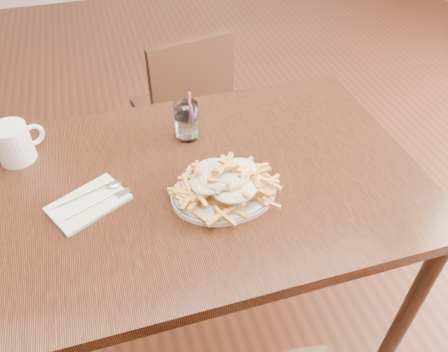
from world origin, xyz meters
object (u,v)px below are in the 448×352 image
object	(u,v)px
chair_far	(186,104)
coffee_mug	(14,143)
fries_plate	(224,193)
loaded_fries	(224,179)
water_glass	(187,123)
table	(206,196)

from	to	relation	value
chair_far	coffee_mug	size ratio (longest dim) A/B	5.91
fries_plate	coffee_mug	distance (m)	0.62
loaded_fries	water_glass	world-z (taller)	water_glass
chair_far	coffee_mug	xyz separation A→B (m)	(-0.61, -0.57, 0.35)
chair_far	fries_plate	distance (m)	0.94
table	chair_far	size ratio (longest dim) A/B	1.48
table	coffee_mug	world-z (taller)	coffee_mug
chair_far	water_glass	distance (m)	0.71
fries_plate	loaded_fries	xyz separation A→B (m)	(-0.00, 0.00, 0.05)
fries_plate	coffee_mug	xyz separation A→B (m)	(-0.53, 0.32, 0.05)
water_glass	fries_plate	bearing A→B (deg)	-83.01
table	water_glass	bearing A→B (deg)	91.54
table	fries_plate	xyz separation A→B (m)	(0.03, -0.09, 0.09)
table	fries_plate	bearing A→B (deg)	-71.46
loaded_fries	coffee_mug	bearing A→B (deg)	148.96
chair_far	fries_plate	xyz separation A→B (m)	(-0.08, -0.89, 0.30)
water_glass	table	bearing A→B (deg)	-88.46
loaded_fries	water_glass	xyz separation A→B (m)	(-0.03, 0.28, -0.01)
table	loaded_fries	world-z (taller)	loaded_fries
chair_far	fries_plate	bearing A→B (deg)	-95.28
loaded_fries	table	bearing A→B (deg)	108.54
fries_plate	water_glass	size ratio (longest dim) A/B	1.88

